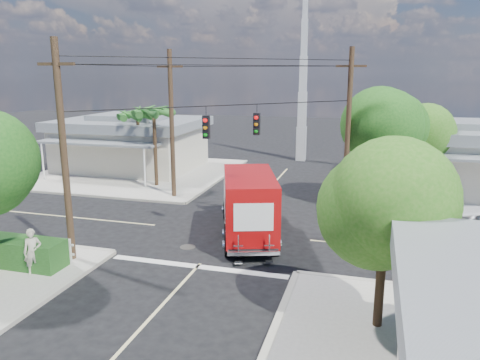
% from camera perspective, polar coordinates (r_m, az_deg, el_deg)
% --- Properties ---
extents(ground, '(120.00, 120.00, 0.00)m').
position_cam_1_polar(ground, '(23.14, -1.36, -6.40)').
color(ground, black).
rests_on(ground, ground).
extents(sidewalk_ne, '(14.12, 14.12, 0.14)m').
position_cam_1_polar(sidewalk_ne, '(32.91, 23.08, -1.41)').
color(sidewalk_ne, '#A29D92').
rests_on(sidewalk_ne, ground).
extents(sidewalk_nw, '(14.12, 14.12, 0.14)m').
position_cam_1_polar(sidewalk_nw, '(36.96, -12.55, 0.84)').
color(sidewalk_nw, '#A29D92').
rests_on(sidewalk_nw, ground).
extents(road_markings, '(32.00, 32.00, 0.01)m').
position_cam_1_polar(road_markings, '(21.83, -2.52, -7.62)').
color(road_markings, beige).
rests_on(road_markings, ground).
extents(building_ne, '(11.80, 10.20, 4.50)m').
position_cam_1_polar(building_ne, '(33.77, 25.93, 2.57)').
color(building_ne, beige).
rests_on(building_ne, sidewalk_ne).
extents(building_nw, '(10.80, 10.20, 4.30)m').
position_cam_1_polar(building_nw, '(38.48, -13.07, 4.55)').
color(building_nw, beige).
rests_on(building_nw, sidewalk_nw).
extents(radio_tower, '(0.80, 0.80, 17.00)m').
position_cam_1_polar(radio_tower, '(41.31, 7.65, 10.11)').
color(radio_tower, silver).
rests_on(radio_tower, ground).
extents(tree_ne_front, '(4.21, 4.14, 6.66)m').
position_cam_1_polar(tree_ne_front, '(27.75, 17.38, 6.39)').
color(tree_ne_front, '#422D1C').
rests_on(tree_ne_front, sidewalk_ne).
extents(tree_ne_back, '(3.77, 3.66, 5.82)m').
position_cam_1_polar(tree_ne_back, '(30.17, 22.18, 5.41)').
color(tree_ne_back, '#422D1C').
rests_on(tree_ne_back, sidewalk_ne).
extents(tree_se, '(3.67, 3.54, 5.62)m').
position_cam_1_polar(tree_se, '(14.08, 17.41, -2.69)').
color(tree_se, '#422D1C').
rests_on(tree_se, sidewalk_se).
extents(palm_nw_front, '(3.01, 3.08, 5.59)m').
position_cam_1_polar(palm_nw_front, '(31.71, -10.47, 8.04)').
color(palm_nw_front, '#422D1C').
rests_on(palm_nw_front, sidewalk_nw).
extents(palm_nw_back, '(3.01, 3.08, 5.19)m').
position_cam_1_polar(palm_nw_back, '(33.98, -12.38, 7.65)').
color(palm_nw_back, '#422D1C').
rests_on(palm_nw_back, sidewalk_nw).
extents(utility_poles, '(12.00, 10.68, 9.00)m').
position_cam_1_polar(utility_poles, '(24.03, -3.91, 5.78)').
color(utility_poles, '#473321').
rests_on(utility_poles, ground).
extents(picket_fence, '(5.94, 0.06, 1.00)m').
position_cam_1_polar(picket_fence, '(22.04, -25.97, -6.91)').
color(picket_fence, silver).
rests_on(picket_fence, sidewalk_sw).
extents(vending_boxes, '(1.90, 0.50, 1.10)m').
position_cam_1_polar(vending_boxes, '(27.92, 15.38, -1.97)').
color(vending_boxes, '#AC1E14').
rests_on(vending_boxes, sidewalk_ne).
extents(delivery_truck, '(4.32, 7.57, 3.15)m').
position_cam_1_polar(delivery_truck, '(22.20, 1.04, -2.92)').
color(delivery_truck, black).
rests_on(delivery_truck, ground).
extents(pedestrian, '(0.79, 0.73, 1.81)m').
position_cam_1_polar(pedestrian, '(19.61, -23.95, -8.00)').
color(pedestrian, '#BBB49F').
rests_on(pedestrian, sidewalk_sw).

